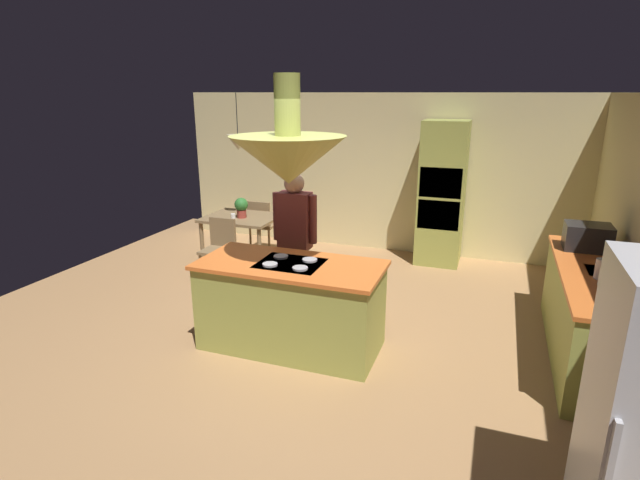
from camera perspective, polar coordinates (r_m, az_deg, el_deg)
ground at (r=5.46m, az=-2.46°, el=-11.16°), size 8.16×8.16×0.00m
wall_back at (r=8.22m, az=6.66°, el=7.70°), size 6.80×0.10×2.55m
kitchen_island at (r=5.09m, az=-3.39°, el=-7.53°), size 1.86×0.88×0.94m
counter_run_right at (r=5.55m, az=28.74°, el=-7.49°), size 0.73×2.39×0.92m
oven_tower at (r=7.67m, az=13.93°, el=5.22°), size 0.66×0.62×2.17m
dining_table at (r=7.52m, az=-9.04°, el=1.95°), size 1.07×0.87×0.76m
person_at_island at (r=5.61m, az=-2.92°, el=0.46°), size 0.53×0.23×1.70m
range_hood at (r=4.68m, az=-3.71°, el=9.57°), size 1.10×1.10×1.00m
pendant_light_over_table at (r=7.31m, az=-9.48°, el=11.11°), size 0.32×0.32×0.82m
chair_facing_island at (r=7.02m, az=-11.55°, el=-0.57°), size 0.40×0.40×0.87m
chair_by_back_wall at (r=8.12m, az=-6.78°, el=2.02°), size 0.40×0.40×0.87m
potted_plant_on_table at (r=7.39m, az=-9.11°, el=3.85°), size 0.20×0.20×0.30m
cup_on_table at (r=7.31m, az=-10.04°, el=2.66°), size 0.07×0.07×0.09m
canister_flour at (r=4.82m, az=30.56°, el=-4.19°), size 0.12×0.12×0.21m
canister_sugar at (r=5.00m, az=30.18°, el=-3.75°), size 0.11×0.11×0.16m
canister_tea at (r=5.16m, az=29.88°, el=-2.94°), size 0.12×0.12×0.19m
microwave_on_counter at (r=6.03m, az=28.59°, el=0.31°), size 0.46×0.36×0.28m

